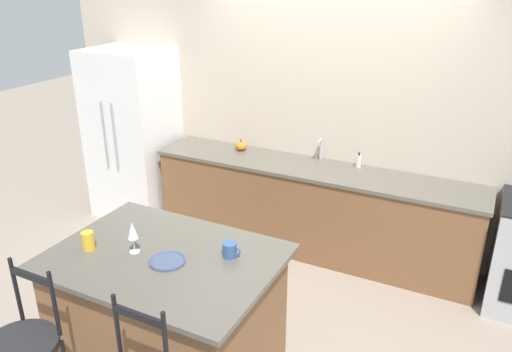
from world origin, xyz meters
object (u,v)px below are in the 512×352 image
(coffee_mug, at_px, (230,250))
(soap_bottle, at_px, (359,161))
(dinner_plate, at_px, (167,261))
(pumpkin_decoration, at_px, (241,146))
(refrigerator, at_px, (134,135))
(tumbler_cup, at_px, (88,241))
(wine_glass, at_px, (133,231))

(coffee_mug, distance_m, soap_bottle, 2.04)
(dinner_plate, distance_m, soap_bottle, 2.33)
(coffee_mug, height_order, pumpkin_decoration, coffee_mug)
(refrigerator, bearing_deg, coffee_mug, -38.36)
(soap_bottle, bearing_deg, coffee_mug, -97.27)
(soap_bottle, bearing_deg, tumbler_cup, -115.49)
(wine_glass, xyz_separation_m, tumbler_cup, (-0.29, -0.10, -0.09))
(dinner_plate, height_order, coffee_mug, coffee_mug)
(wine_glass, relative_size, pumpkin_decoration, 1.80)
(wine_glass, distance_m, tumbler_cup, 0.32)
(dinner_plate, height_order, pumpkin_decoration, pumpkin_decoration)
(pumpkin_decoration, bearing_deg, coffee_mug, -63.53)
(coffee_mug, bearing_deg, wine_glass, -158.16)
(refrigerator, xyz_separation_m, soap_bottle, (2.49, 0.26, 0.02))
(pumpkin_decoration, bearing_deg, soap_bottle, 3.52)
(refrigerator, distance_m, soap_bottle, 2.50)
(tumbler_cup, height_order, soap_bottle, tumbler_cup)
(refrigerator, relative_size, wine_glass, 8.66)
(tumbler_cup, bearing_deg, pumpkin_decoration, 92.58)
(refrigerator, height_order, coffee_mug, refrigerator)
(coffee_mug, bearing_deg, tumbler_cup, -158.82)
(coffee_mug, distance_m, pumpkin_decoration, 2.17)
(wine_glass, bearing_deg, pumpkin_decoration, 100.20)
(dinner_plate, height_order, wine_glass, wine_glass)
(coffee_mug, relative_size, soap_bottle, 0.83)
(coffee_mug, bearing_deg, refrigerator, 141.64)
(tumbler_cup, bearing_deg, wine_glass, 19.83)
(refrigerator, height_order, pumpkin_decoration, refrigerator)
(refrigerator, distance_m, dinner_plate, 2.77)
(refrigerator, xyz_separation_m, wine_glass, (1.65, -2.00, 0.17))
(tumbler_cup, distance_m, pumpkin_decoration, 2.28)
(tumbler_cup, distance_m, soap_bottle, 2.61)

